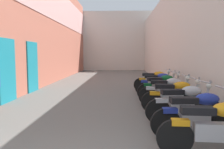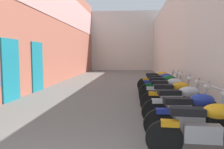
{
  "view_description": "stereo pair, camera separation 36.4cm",
  "coord_description": "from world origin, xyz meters",
  "views": [
    {
      "loc": [
        0.73,
        -1.85,
        1.65
      ],
      "look_at": [
        0.46,
        5.09,
        1.02
      ],
      "focal_mm": 35.58,
      "sensor_mm": 36.0,
      "label": 1
    },
    {
      "loc": [
        1.1,
        -1.83,
        1.65
      ],
      "look_at": [
        0.46,
        5.09,
        1.02
      ],
      "focal_mm": 35.58,
      "sensor_mm": 36.0,
      "label": 2
    }
  ],
  "objects": [
    {
      "name": "ground_plane",
      "position": [
        0.0,
        8.65,
        0.0
      ],
      "size": [
        37.3,
        37.3,
        0.0
      ],
      "primitive_type": "plane",
      "color": "#66635E"
    },
    {
      "name": "building_left",
      "position": [
        -3.38,
        10.59,
        3.28
      ],
      "size": [
        0.45,
        21.3,
        6.51
      ],
      "color": "#B76651",
      "rests_on": "ground"
    },
    {
      "name": "building_right",
      "position": [
        3.39,
        10.65,
        2.51
      ],
      "size": [
        0.45,
        21.3,
        5.03
      ],
      "color": "beige",
      "rests_on": "ground"
    },
    {
      "name": "building_far_end",
      "position": [
        0.0,
        22.3,
        3.05
      ],
      "size": [
        9.38,
        2.0,
        6.1
      ],
      "primitive_type": "cube",
      "color": "beige",
      "rests_on": "ground"
    },
    {
      "name": "motorcycle_nearest",
      "position": [
        2.25,
        1.64,
        0.5
      ],
      "size": [
        1.85,
        0.58,
        1.04
      ],
      "color": "black",
      "rests_on": "ground"
    },
    {
      "name": "motorcycle_second",
      "position": [
        2.25,
        2.47,
        0.5
      ],
      "size": [
        1.85,
        0.58,
        1.04
      ],
      "color": "black",
      "rests_on": "ground"
    },
    {
      "name": "motorcycle_third",
      "position": [
        2.25,
        3.43,
        0.5
      ],
      "size": [
        1.85,
        0.58,
        1.04
      ],
      "color": "black",
      "rests_on": "ground"
    },
    {
      "name": "motorcycle_fourth",
      "position": [
        2.25,
        4.32,
        0.5
      ],
      "size": [
        1.85,
        0.58,
        1.04
      ],
      "color": "black",
      "rests_on": "ground"
    },
    {
      "name": "motorcycle_fifth",
      "position": [
        2.25,
        5.25,
        0.5
      ],
      "size": [
        1.85,
        0.58,
        1.04
      ],
      "color": "black",
      "rests_on": "ground"
    },
    {
      "name": "motorcycle_sixth",
      "position": [
        2.25,
        6.22,
        0.5
      ],
      "size": [
        1.84,
        0.58,
        1.04
      ],
      "color": "black",
      "rests_on": "ground"
    },
    {
      "name": "motorcycle_seventh",
      "position": [
        2.25,
        7.05,
        0.5
      ],
      "size": [
        1.83,
        0.58,
        1.04
      ],
      "color": "black",
      "rests_on": "ground"
    },
    {
      "name": "motorcycle_eighth",
      "position": [
        2.25,
        7.99,
        0.5
      ],
      "size": [
        1.85,
        0.58,
        1.04
      ],
      "color": "black",
      "rests_on": "ground"
    }
  ]
}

